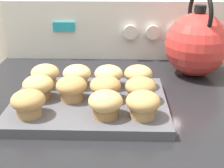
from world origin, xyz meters
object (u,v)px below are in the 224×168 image
at_px(muffin_r1_c0, 38,87).
at_px(muffin_r2_c2, 109,76).
at_px(muffin_r1_c3, 141,89).
at_px(muffin_r2_c0, 45,75).
at_px(muffin_r2_c3, 138,76).
at_px(muffin_pan, 89,104).
at_px(tea_kettle, 196,43).
at_px(muffin_r1_c1, 72,88).
at_px(muffin_r0_c0, 28,103).
at_px(muffin_r2_c1, 77,75).
at_px(muffin_r0_c3, 143,104).
at_px(muffin_r0_c2, 106,103).
at_px(muffin_r1_c2, 105,88).

distance_m(muffin_r1_c0, muffin_r2_c2, 0.18).
relative_size(muffin_r1_c3, muffin_r2_c0, 1.00).
distance_m(muffin_r1_c0, muffin_r2_c3, 0.25).
height_order(muffin_pan, muffin_r1_c3, muffin_r1_c3).
bearing_deg(tea_kettle, muffin_r1_c1, -144.72).
bearing_deg(muffin_r2_c3, tea_kettle, 41.09).
bearing_deg(muffin_r1_c3, muffin_r0_c0, -161.54).
bearing_deg(muffin_r2_c1, tea_kettle, 25.06).
distance_m(muffin_r0_c3, muffin_r2_c3, 0.16).
bearing_deg(muffin_r2_c2, muffin_r0_c3, -63.92).
relative_size(muffin_r1_c3, tea_kettle, 0.28).
relative_size(muffin_r1_c1, muffin_r2_c1, 1.00).
height_order(muffin_r0_c2, tea_kettle, tea_kettle).
bearing_deg(muffin_r1_c0, muffin_r2_c3, 18.33).
bearing_deg(muffin_r2_c3, muffin_r0_c0, -145.43).
xyz_separation_m(muffin_r0_c2, muffin_r2_c2, (-0.00, 0.16, 0.00)).
bearing_deg(muffin_r0_c2, tea_kettle, 51.45).
bearing_deg(muffin_r1_c0, muffin_r0_c3, -19.24).
xyz_separation_m(muffin_pan, muffin_r1_c1, (-0.04, -0.00, 0.04)).
bearing_deg(tea_kettle, muffin_r0_c0, -142.51).
distance_m(muffin_r1_c1, tea_kettle, 0.41).
distance_m(muffin_r1_c1, muffin_r2_c3, 0.18).
xyz_separation_m(muffin_r0_c3, muffin_r1_c1, (-0.16, 0.08, 0.00)).
xyz_separation_m(muffin_r1_c1, muffin_r2_c1, (0.00, 0.08, 0.00)).
bearing_deg(tea_kettle, muffin_pan, -141.41).
relative_size(muffin_r0_c0, tea_kettle, 0.28).
xyz_separation_m(muffin_r1_c0, muffin_r2_c0, (-0.00, 0.08, 0.00)).
height_order(muffin_r0_c3, muffin_r1_c3, same).
relative_size(muffin_r1_c2, muffin_r2_c3, 1.00).
relative_size(muffin_r0_c3, muffin_r2_c0, 1.00).
height_order(muffin_r1_c1, muffin_r2_c1, same).
distance_m(muffin_r1_c0, muffin_r2_c1, 0.11).
distance_m(muffin_r1_c2, muffin_r1_c3, 0.08).
distance_m(muffin_r0_c0, muffin_r2_c0, 0.16).
distance_m(muffin_r1_c3, muffin_r2_c3, 0.08).
xyz_separation_m(muffin_r1_c0, muffin_r1_c3, (0.24, -0.00, 0.00)).
distance_m(muffin_r0_c0, muffin_r2_c1, 0.18).
distance_m(muffin_pan, muffin_r1_c3, 0.12).
bearing_deg(muffin_r1_c1, muffin_r2_c3, 27.70).
xyz_separation_m(muffin_r1_c0, muffin_r2_c2, (0.16, 0.07, 0.00)).
bearing_deg(muffin_r1_c3, muffin_r2_c2, 133.70).
bearing_deg(muffin_r2_c3, muffin_r1_c3, -88.90).
xyz_separation_m(muffin_pan, muffin_r2_c2, (0.04, 0.08, 0.04)).
xyz_separation_m(muffin_r0_c3, muffin_r1_c0, (-0.24, 0.08, 0.00)).
distance_m(muffin_r0_c0, muffin_r0_c3, 0.24).
bearing_deg(muffin_r2_c0, muffin_r2_c1, -1.18).
bearing_deg(muffin_r1_c3, tea_kettle, 53.67).
xyz_separation_m(muffin_r1_c0, tea_kettle, (0.41, 0.23, 0.04)).
bearing_deg(muffin_r2_c3, muffin_r2_c1, -179.23).
height_order(muffin_r1_c3, muffin_r2_c0, same).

